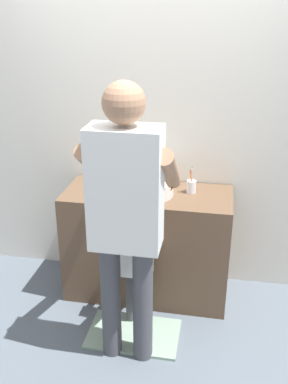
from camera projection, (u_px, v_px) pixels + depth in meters
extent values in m
plane|color=slate|center=(140.00, 312.00, 3.29)|extent=(14.00, 14.00, 0.00)
cube|color=silver|center=(155.00, 119.00, 3.33)|extent=(4.40, 0.08, 2.70)
cube|color=brown|center=(147.00, 243.00, 3.39)|extent=(1.26, 0.54, 0.87)
cylinder|color=silver|center=(147.00, 187.00, 3.18)|extent=(0.39, 0.39, 0.11)
cylinder|color=beige|center=(147.00, 186.00, 3.18)|extent=(0.32, 0.32, 0.09)
cylinder|color=#B7BABF|center=(153.00, 171.00, 3.39)|extent=(0.03, 0.03, 0.18)
cylinder|color=#B7BABF|center=(152.00, 164.00, 3.31)|extent=(0.02, 0.12, 0.02)
cylinder|color=#B7BABF|center=(144.00, 178.00, 3.43)|extent=(0.04, 0.04, 0.05)
cylinder|color=#B7BABF|center=(161.00, 179.00, 3.41)|extent=(0.04, 0.04, 0.05)
cylinder|color=silver|center=(191.00, 187.00, 3.21)|extent=(0.07, 0.07, 0.09)
cylinder|color=orange|center=(192.00, 181.00, 3.17)|extent=(0.04, 0.01, 0.17)
cube|color=white|center=(192.00, 169.00, 3.14)|extent=(0.01, 0.02, 0.02)
cylinder|color=#E5387F|center=(191.00, 181.00, 3.18)|extent=(0.03, 0.01, 0.17)
cube|color=white|center=(192.00, 169.00, 3.14)|extent=(0.01, 0.02, 0.02)
cylinder|color=gold|center=(107.00, 179.00, 3.30)|extent=(0.06, 0.06, 0.13)
cylinder|color=#2D2D2D|center=(106.00, 169.00, 3.26)|extent=(0.02, 0.02, 0.04)
cube|color=gray|center=(134.00, 334.00, 3.06)|extent=(0.64, 0.40, 0.02)
cylinder|color=#47474C|center=(130.00, 298.00, 3.12)|extent=(0.06, 0.06, 0.42)
cylinder|color=#47474C|center=(145.00, 299.00, 3.10)|extent=(0.06, 0.06, 0.42)
cube|color=white|center=(137.00, 251.00, 2.96)|extent=(0.21, 0.12, 0.37)
sphere|color=beige|center=(137.00, 218.00, 2.86)|extent=(0.12, 0.12, 0.12)
cylinder|color=beige|center=(124.00, 239.00, 3.05)|extent=(0.05, 0.25, 0.20)
cylinder|color=beige|center=(156.00, 242.00, 3.01)|extent=(0.05, 0.25, 0.20)
cylinder|color=#47474C|center=(111.00, 300.00, 2.76)|extent=(0.13, 0.13, 0.83)
cylinder|color=#47474C|center=(143.00, 304.00, 2.73)|extent=(0.13, 0.13, 0.83)
cube|color=white|center=(125.00, 189.00, 2.44)|extent=(0.42, 0.24, 0.72)
sphere|color=#A87A5B|center=(123.00, 103.00, 2.25)|extent=(0.24, 0.24, 0.24)
cylinder|color=#A87A5B|center=(95.00, 165.00, 2.63)|extent=(0.10, 0.50, 0.39)
cylinder|color=#A87A5B|center=(169.00, 170.00, 2.55)|extent=(0.10, 0.50, 0.39)
cylinder|color=orange|center=(172.00, 188.00, 2.80)|extent=(0.01, 0.14, 0.03)
cube|color=white|center=(174.00, 182.00, 2.86)|extent=(0.01, 0.02, 0.02)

